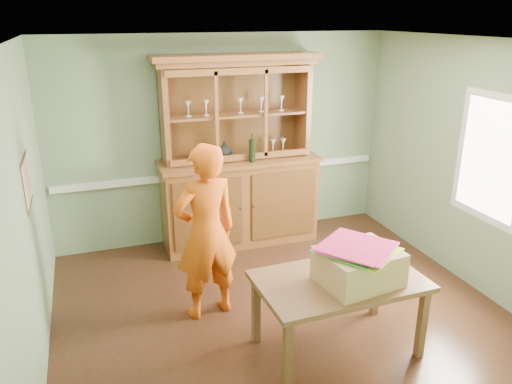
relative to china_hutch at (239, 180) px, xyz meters
name	(u,v)px	position (x,y,z in m)	size (l,w,h in m)	color
floor	(277,307)	(-0.12, -1.72, -0.86)	(4.50, 4.50, 0.00)	#412415
ceiling	(282,40)	(-0.12, -1.72, 1.84)	(4.50, 4.50, 0.00)	white
wall_back	(223,140)	(-0.12, 0.28, 0.49)	(4.50, 4.50, 0.00)	gray
wall_left	(26,216)	(-2.37, -1.72, 0.49)	(4.00, 4.00, 0.00)	gray
wall_right	(469,165)	(2.13, -1.72, 0.49)	(4.00, 4.00, 0.00)	gray
wall_front	(401,288)	(-0.12, -3.72, 0.49)	(4.50, 4.50, 0.00)	gray
chair_rail	(225,173)	(-0.12, 0.26, 0.04)	(4.41, 0.05, 0.08)	white
framed_map	(27,182)	(-2.35, -1.42, 0.69)	(0.03, 0.60, 0.46)	#321F14
window_panel	(490,159)	(2.11, -2.02, 0.64)	(0.03, 0.96, 1.36)	white
china_hutch	(239,180)	(0.00, 0.00, 0.00)	(2.09, 0.69, 2.46)	brown
dining_table	(339,287)	(0.14, -2.53, -0.22)	(1.48, 0.91, 0.73)	brown
cardboard_box	(359,267)	(0.26, -2.63, 0.02)	(0.65, 0.52, 0.30)	tan
kite_stack	(358,248)	(0.24, -2.63, 0.20)	(0.75, 0.75, 0.05)	#BEE21C
person	(206,233)	(-0.82, -1.57, 0.04)	(0.66, 0.43, 1.80)	#DE540E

